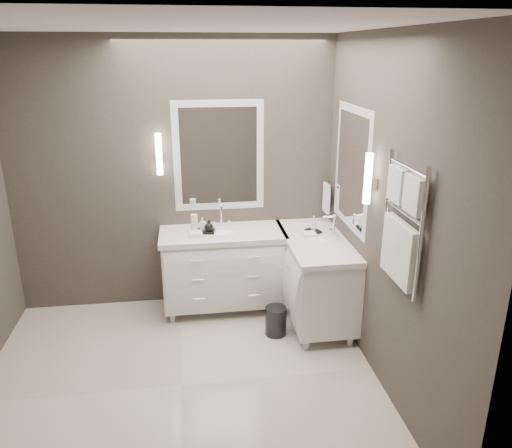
{
  "coord_description": "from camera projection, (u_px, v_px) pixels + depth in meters",
  "views": [
    {
      "loc": [
        0.12,
        -3.4,
        2.56
      ],
      "look_at": [
        0.71,
        0.7,
        1.1
      ],
      "focal_mm": 35.0,
      "sensor_mm": 36.0,
      "label": 1
    }
  ],
  "objects": [
    {
      "name": "vanity_back",
      "position": [
        223.0,
        265.0,
        5.05
      ],
      "size": [
        1.24,
        0.59,
        0.97
      ],
      "color": "white",
      "rests_on": "floor"
    },
    {
      "name": "wall_front",
      "position": [
        166.0,
        344.0,
        2.16
      ],
      "size": [
        3.2,
        0.01,
        2.7
      ],
      "primitive_type": "cube",
      "color": "#413A34",
      "rests_on": "floor"
    },
    {
      "name": "sconce_back",
      "position": [
        159.0,
        155.0,
        4.8
      ],
      "size": [
        0.06,
        0.06,
        0.4
      ],
      "color": "white",
      "rests_on": "wall_back"
    },
    {
      "name": "soap_bottle_b",
      "position": [
        209.0,
        225.0,
        4.86
      ],
      "size": [
        0.11,
        0.11,
        0.11
      ],
      "primitive_type": "imported",
      "rotation": [
        0.0,
        0.0,
        -0.4
      ],
      "color": "black",
      "rests_on": "amenity_tray_back"
    },
    {
      "name": "soap_bottle_c",
      "position": [
        314.0,
        223.0,
        4.89
      ],
      "size": [
        0.06,
        0.06,
        0.15
      ],
      "primitive_type": "imported",
      "rotation": [
        0.0,
        0.0,
        -0.07
      ],
      "color": "white",
      "rests_on": "amenity_tray_right"
    },
    {
      "name": "ceiling",
      "position": [
        160.0,
        24.0,
        3.11
      ],
      "size": [
        3.2,
        3.0,
        0.01
      ],
      "primitive_type": "cube",
      "color": "white",
      "rests_on": "wall_back"
    },
    {
      "name": "towel_ladder",
      "position": [
        401.0,
        231.0,
        3.38
      ],
      "size": [
        0.06,
        0.58,
        0.9
      ],
      "color": "white",
      "rests_on": "wall_right"
    },
    {
      "name": "vanity_right",
      "position": [
        315.0,
        273.0,
        4.87
      ],
      "size": [
        0.59,
        1.24,
        0.97
      ],
      "color": "white",
      "rests_on": "floor"
    },
    {
      "name": "waste_bin",
      "position": [
        276.0,
        321.0,
        4.69
      ],
      "size": [
        0.25,
        0.25,
        0.28
      ],
      "primitive_type": "cylinder",
      "rotation": [
        0.0,
        0.0,
        0.27
      ],
      "color": "black",
      "rests_on": "floor"
    },
    {
      "name": "sconce_right",
      "position": [
        368.0,
        180.0,
        3.89
      ],
      "size": [
        0.06,
        0.06,
        0.4
      ],
      "color": "white",
      "rests_on": "wall_right"
    },
    {
      "name": "wall_right",
      "position": [
        386.0,
        217.0,
        3.78
      ],
      "size": [
        0.01,
        3.0,
        2.7
      ],
      "primitive_type": "cube",
      "color": "#413A34",
      "rests_on": "floor"
    },
    {
      "name": "towel_bar_corner",
      "position": [
        326.0,
        197.0,
        5.12
      ],
      "size": [
        0.03,
        0.22,
        0.3
      ],
      "color": "white",
      "rests_on": "wall_right"
    },
    {
      "name": "amenity_tray_right",
      "position": [
        313.0,
        231.0,
        4.91
      ],
      "size": [
        0.15,
        0.18,
        0.02
      ],
      "primitive_type": "cube",
      "rotation": [
        0.0,
        0.0,
        0.32
      ],
      "color": "black",
      "rests_on": "vanity_right"
    },
    {
      "name": "floor",
      "position": [
        181.0,
        386.0,
        4.01
      ],
      "size": [
        3.2,
        3.0,
        0.01
      ],
      "primitive_type": "cube",
      "color": "beige",
      "rests_on": "ground"
    },
    {
      "name": "amenity_tray_back",
      "position": [
        206.0,
        231.0,
        4.91
      ],
      "size": [
        0.19,
        0.16,
        0.03
      ],
      "primitive_type": "cube",
      "rotation": [
        0.0,
        0.0,
        -0.15
      ],
      "color": "black",
      "rests_on": "vanity_back"
    },
    {
      "name": "mirror_right",
      "position": [
        352.0,
        168.0,
        4.46
      ],
      "size": [
        0.02,
        0.9,
        1.1
      ],
      "color": "white",
      "rests_on": "wall_right"
    },
    {
      "name": "soap_bottle_a",
      "position": [
        203.0,
        224.0,
        4.9
      ],
      "size": [
        0.07,
        0.07,
        0.12
      ],
      "primitive_type": "imported",
      "rotation": [
        0.0,
        0.0,
        -0.33
      ],
      "color": "white",
      "rests_on": "amenity_tray_back"
    },
    {
      "name": "wall_back",
      "position": [
        174.0,
        177.0,
        4.97
      ],
      "size": [
        3.2,
        0.01,
        2.7
      ],
      "primitive_type": "cube",
      "color": "#413A34",
      "rests_on": "floor"
    },
    {
      "name": "mirror_back",
      "position": [
        219.0,
        156.0,
        4.95
      ],
      "size": [
        0.9,
        0.02,
        1.1
      ],
      "color": "white",
      "rests_on": "wall_back"
    },
    {
      "name": "water_bottle",
      "position": [
        194.0,
        224.0,
        4.85
      ],
      "size": [
        0.08,
        0.08,
        0.19
      ],
      "primitive_type": "cylinder",
      "rotation": [
        0.0,
        0.0,
        0.22
      ],
      "color": "silver",
      "rests_on": "vanity_back"
    }
  ]
}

